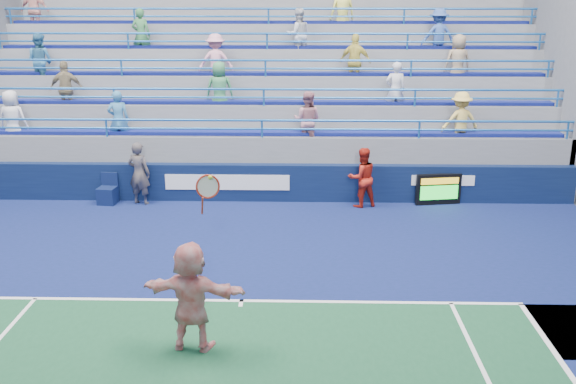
{
  "coord_description": "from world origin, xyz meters",
  "views": [
    {
      "loc": [
        1.2,
        -11.39,
        5.77
      ],
      "look_at": [
        0.85,
        2.5,
        1.5
      ],
      "focal_mm": 40.0,
      "sensor_mm": 36.0,
      "label": 1
    }
  ],
  "objects_px": {
    "judge_chair": "(108,194)",
    "tennis_player": "(191,296)",
    "serve_speed_board": "(438,189)",
    "line_judge": "(139,173)",
    "ball_girl": "(362,178)"
  },
  "relations": [
    {
      "from": "tennis_player",
      "to": "line_judge",
      "type": "relative_size",
      "value": 1.69
    },
    {
      "from": "line_judge",
      "to": "serve_speed_board",
      "type": "bearing_deg",
      "value": -162.99
    },
    {
      "from": "ball_girl",
      "to": "line_judge",
      "type": "bearing_deg",
      "value": -19.89
    },
    {
      "from": "judge_chair",
      "to": "tennis_player",
      "type": "distance_m",
      "value": 8.72
    },
    {
      "from": "serve_speed_board",
      "to": "line_judge",
      "type": "distance_m",
      "value": 8.57
    },
    {
      "from": "judge_chair",
      "to": "line_judge",
      "type": "distance_m",
      "value": 1.14
    },
    {
      "from": "line_judge",
      "to": "tennis_player",
      "type": "bearing_deg",
      "value": 125.88
    },
    {
      "from": "ball_girl",
      "to": "serve_speed_board",
      "type": "bearing_deg",
      "value": 166.56
    },
    {
      "from": "serve_speed_board",
      "to": "ball_girl",
      "type": "distance_m",
      "value": 2.26
    },
    {
      "from": "serve_speed_board",
      "to": "tennis_player",
      "type": "height_order",
      "value": "tennis_player"
    },
    {
      "from": "tennis_player",
      "to": "serve_speed_board",
      "type": "bearing_deg",
      "value": 54.37
    },
    {
      "from": "line_judge",
      "to": "ball_girl",
      "type": "distance_m",
      "value": 6.34
    },
    {
      "from": "tennis_player",
      "to": "ball_girl",
      "type": "bearing_deg",
      "value": 65.66
    },
    {
      "from": "tennis_player",
      "to": "ball_girl",
      "type": "distance_m",
      "value": 8.53
    },
    {
      "from": "serve_speed_board",
      "to": "ball_girl",
      "type": "xyz_separation_m",
      "value": [
        -2.21,
        -0.22,
        0.4
      ]
    }
  ]
}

